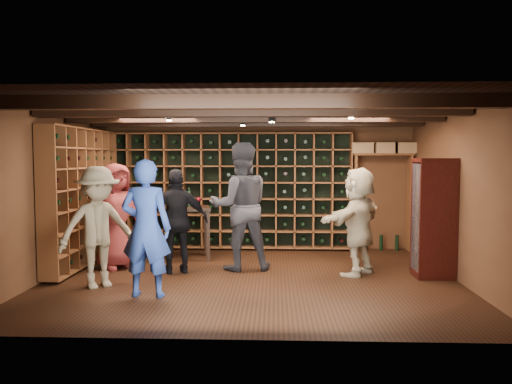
{
  "coord_description": "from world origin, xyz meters",
  "views": [
    {
      "loc": [
        0.35,
        -7.28,
        1.79
      ],
      "look_at": [
        0.06,
        0.2,
        1.27
      ],
      "focal_mm": 35.0,
      "sensor_mm": 36.0,
      "label": 1
    }
  ],
  "objects_px": {
    "guest_beige": "(358,221)",
    "tasting_table": "(174,214)",
    "guest_khaki": "(98,227)",
    "display_cabinet": "(433,220)",
    "man_grey_suit": "(240,206)",
    "man_blue_shirt": "(146,228)",
    "guest_woman_black": "(177,221)",
    "guest_red_floral": "(116,216)"
  },
  "relations": [
    {
      "from": "man_blue_shirt",
      "to": "guest_khaki",
      "type": "relative_size",
      "value": 1.06
    },
    {
      "from": "man_grey_suit",
      "to": "tasting_table",
      "type": "distance_m",
      "value": 1.42
    },
    {
      "from": "display_cabinet",
      "to": "man_grey_suit",
      "type": "xyz_separation_m",
      "value": [
        -2.92,
        0.39,
        0.16
      ]
    },
    {
      "from": "man_grey_suit",
      "to": "guest_woman_black",
      "type": "relative_size",
      "value": 1.26
    },
    {
      "from": "man_blue_shirt",
      "to": "guest_khaki",
      "type": "height_order",
      "value": "man_blue_shirt"
    },
    {
      "from": "guest_red_floral",
      "to": "tasting_table",
      "type": "distance_m",
      "value": 1.08
    },
    {
      "from": "guest_red_floral",
      "to": "guest_beige",
      "type": "height_order",
      "value": "guest_red_floral"
    },
    {
      "from": "man_grey_suit",
      "to": "guest_beige",
      "type": "bearing_deg",
      "value": 158.45
    },
    {
      "from": "man_blue_shirt",
      "to": "guest_woman_black",
      "type": "distance_m",
      "value": 1.33
    },
    {
      "from": "man_blue_shirt",
      "to": "guest_woman_black",
      "type": "bearing_deg",
      "value": -93.28
    },
    {
      "from": "guest_woman_black",
      "to": "guest_khaki",
      "type": "distance_m",
      "value": 1.28
    },
    {
      "from": "guest_khaki",
      "to": "tasting_table",
      "type": "height_order",
      "value": "guest_khaki"
    },
    {
      "from": "guest_woman_black",
      "to": "tasting_table",
      "type": "bearing_deg",
      "value": -93.04
    },
    {
      "from": "man_grey_suit",
      "to": "guest_red_floral",
      "type": "height_order",
      "value": "man_grey_suit"
    },
    {
      "from": "display_cabinet",
      "to": "guest_woman_black",
      "type": "relative_size",
      "value": 1.08
    },
    {
      "from": "display_cabinet",
      "to": "guest_red_floral",
      "type": "distance_m",
      "value": 4.93
    },
    {
      "from": "guest_red_floral",
      "to": "tasting_table",
      "type": "height_order",
      "value": "guest_red_floral"
    },
    {
      "from": "display_cabinet",
      "to": "guest_beige",
      "type": "distance_m",
      "value": 1.1
    },
    {
      "from": "guest_woman_black",
      "to": "tasting_table",
      "type": "height_order",
      "value": "guest_woman_black"
    },
    {
      "from": "tasting_table",
      "to": "display_cabinet",
      "type": "bearing_deg",
      "value": -27.3
    },
    {
      "from": "display_cabinet",
      "to": "guest_khaki",
      "type": "height_order",
      "value": "display_cabinet"
    },
    {
      "from": "display_cabinet",
      "to": "guest_woman_black",
      "type": "distance_m",
      "value": 3.87
    },
    {
      "from": "tasting_table",
      "to": "man_blue_shirt",
      "type": "bearing_deg",
      "value": -99.53
    },
    {
      "from": "guest_khaki",
      "to": "guest_beige",
      "type": "height_order",
      "value": "guest_khaki"
    },
    {
      "from": "guest_woman_black",
      "to": "guest_beige",
      "type": "height_order",
      "value": "guest_beige"
    },
    {
      "from": "display_cabinet",
      "to": "man_blue_shirt",
      "type": "distance_m",
      "value": 4.19
    },
    {
      "from": "man_blue_shirt",
      "to": "guest_red_floral",
      "type": "distance_m",
      "value": 1.84
    },
    {
      "from": "guest_red_floral",
      "to": "guest_woman_black",
      "type": "height_order",
      "value": "guest_red_floral"
    },
    {
      "from": "man_blue_shirt",
      "to": "guest_beige",
      "type": "relative_size",
      "value": 1.08
    },
    {
      "from": "guest_beige",
      "to": "tasting_table",
      "type": "bearing_deg",
      "value": -71.45
    },
    {
      "from": "man_blue_shirt",
      "to": "guest_red_floral",
      "type": "bearing_deg",
      "value": -57.56
    },
    {
      "from": "guest_khaki",
      "to": "tasting_table",
      "type": "xyz_separation_m",
      "value": [
        0.67,
        1.88,
        -0.03
      ]
    },
    {
      "from": "guest_woman_black",
      "to": "guest_beige",
      "type": "xyz_separation_m",
      "value": [
        2.78,
        0.01,
        0.01
      ]
    },
    {
      "from": "guest_woman_black",
      "to": "man_grey_suit",
      "type": "bearing_deg",
      "value": 179.31
    },
    {
      "from": "guest_woman_black",
      "to": "guest_khaki",
      "type": "bearing_deg",
      "value": 26.64
    },
    {
      "from": "guest_beige",
      "to": "tasting_table",
      "type": "xyz_separation_m",
      "value": [
        -3.03,
        1.0,
        -0.01
      ]
    },
    {
      "from": "guest_khaki",
      "to": "tasting_table",
      "type": "distance_m",
      "value": 2.0
    },
    {
      "from": "guest_woman_black",
      "to": "tasting_table",
      "type": "xyz_separation_m",
      "value": [
        -0.25,
        1.0,
        0.0
      ]
    },
    {
      "from": "guest_beige",
      "to": "tasting_table",
      "type": "height_order",
      "value": "guest_beige"
    },
    {
      "from": "man_blue_shirt",
      "to": "guest_khaki",
      "type": "xyz_separation_m",
      "value": [
        -0.78,
        0.44,
        -0.05
      ]
    },
    {
      "from": "guest_red_floral",
      "to": "tasting_table",
      "type": "relative_size",
      "value": 1.28
    },
    {
      "from": "tasting_table",
      "to": "guest_khaki",
      "type": "bearing_deg",
      "value": -121.88
    }
  ]
}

